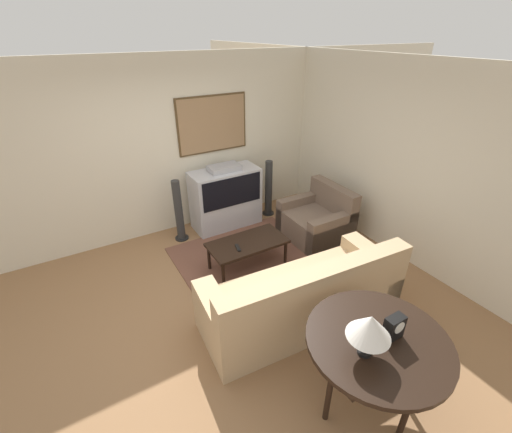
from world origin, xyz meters
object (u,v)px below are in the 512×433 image
object	(u,v)px
coffee_table	(247,244)
table_lamp	(370,327)
tv	(226,198)
speaker_tower_right	(269,190)
couch	(303,298)
console_table	(378,345)
mantel_clock	(394,327)
armchair	(317,221)
speaker_tower_left	(179,212)

from	to	relation	value
coffee_table	table_lamp	bearing A→B (deg)	-96.75
tv	speaker_tower_right	xyz separation A→B (m)	(0.82, -0.03, -0.03)
couch	console_table	distance (m)	1.16
couch	mantel_clock	bearing A→B (deg)	93.94
armchair	speaker_tower_left	size ratio (longest dim) A/B	0.98
armchair	console_table	distance (m)	2.84
tv	console_table	xyz separation A→B (m)	(-0.35, -3.50, 0.22)
couch	coffee_table	size ratio (longest dim) A/B	2.16
table_lamp	speaker_tower_left	world-z (taller)	table_lamp
mantel_clock	speaker_tower_right	distance (m)	3.69
tv	mantel_clock	size ratio (longest dim) A/B	5.35
couch	console_table	size ratio (longest dim) A/B	1.98
coffee_table	console_table	xyz separation A→B (m)	(-0.07, -2.28, 0.35)
console_table	mantel_clock	bearing A→B (deg)	-16.15
tv	mantel_clock	bearing A→B (deg)	-94.01
couch	console_table	world-z (taller)	couch
tv	armchair	world-z (taller)	tv
console_table	speaker_tower_right	distance (m)	3.67
tv	table_lamp	world-z (taller)	table_lamp
mantel_clock	speaker_tower_right	bearing A→B (deg)	72.97
coffee_table	speaker_tower_left	bearing A→B (deg)	114.48
coffee_table	armchair	bearing A→B (deg)	5.90
tv	table_lamp	bearing A→B (deg)	-98.92
coffee_table	console_table	size ratio (longest dim) A/B	0.92
coffee_table	speaker_tower_left	xyz separation A→B (m)	(-0.54, 1.19, 0.10)
speaker_tower_left	tv	bearing A→B (deg)	2.22
coffee_table	speaker_tower_right	world-z (taller)	speaker_tower_right
table_lamp	mantel_clock	xyz separation A→B (m)	(0.31, -0.00, -0.17)
tv	speaker_tower_right	world-z (taller)	tv
armchair	mantel_clock	bearing A→B (deg)	-27.39
tv	speaker_tower_left	bearing A→B (deg)	-177.78
armchair	speaker_tower_left	xyz separation A→B (m)	(-1.89, 1.05, 0.19)
console_table	mantel_clock	distance (m)	0.20
tv	coffee_table	bearing A→B (deg)	-102.93
armchair	speaker_tower_right	size ratio (longest dim) A/B	0.98
tv	mantel_clock	distance (m)	3.56
coffee_table	speaker_tower_right	size ratio (longest dim) A/B	1.06
tv	table_lamp	size ratio (longest dim) A/B	2.93
console_table	speaker_tower_left	bearing A→B (deg)	97.72
coffee_table	table_lamp	xyz separation A→B (m)	(-0.27, -2.31, 0.70)
tv	speaker_tower_right	bearing A→B (deg)	-2.22
console_table	speaker_tower_right	xyz separation A→B (m)	(1.18, 3.47, -0.26)
tv	console_table	bearing A→B (deg)	-95.78
tv	console_table	world-z (taller)	tv
couch	speaker_tower_left	bearing A→B (deg)	-71.93
coffee_table	mantel_clock	distance (m)	2.37
couch	console_table	xyz separation A→B (m)	(-0.11, -1.09, 0.40)
mantel_clock	speaker_tower_left	distance (m)	3.57
console_table	couch	bearing A→B (deg)	84.01
armchair	speaker_tower_right	world-z (taller)	speaker_tower_right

